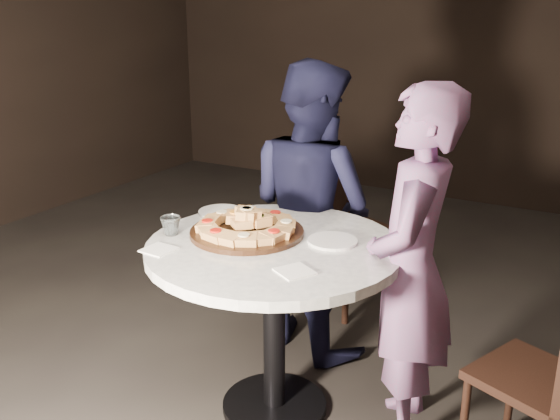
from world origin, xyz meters
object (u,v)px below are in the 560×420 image
Objects in this scene: water_glass at (171,226)px; chair_right at (556,374)px; serving_board at (247,232)px; focaccia_pile at (247,223)px; diner_navy at (311,208)px; chair_far at (337,222)px; diner_teal at (411,271)px; table at (274,276)px.

water_glass is 1.59m from chair_right.
serving_board is 0.32m from water_glass.
focaccia_pile is 0.54× the size of chair_right.
focaccia_pile is 0.29× the size of diner_navy.
chair_right is at bearing 178.37° from diner_navy.
focaccia_pile reaches higher than chair_right.
serving_board is 1.03m from chair_far.
water_glass is 0.06× the size of diner_teal.
water_glass is at bearing -163.90° from table.
chair_right reaches higher than table.
focaccia_pile is 0.70m from diner_teal.
table is 1.24× the size of chair_far.
serving_board is 0.60× the size of chair_right.
chair_right is (1.25, 0.08, -0.34)m from serving_board.
serving_board is at bearing 114.49° from chair_far.
table is 1.43× the size of chair_right.
chair_right is at bearing 5.80° from table.
diner_teal is (0.69, 0.11, -0.07)m from serving_board.
chair_far reaches higher than table.
focaccia_pile is 1.04m from chair_far.
chair_right is (1.24, 0.08, -0.38)m from focaccia_pile.
diner_teal is (0.68, 0.11, -0.11)m from focaccia_pile.
table is at bearing -84.85° from diner_teal.
diner_navy is at bearing 68.99° from water_glass.
water_glass is at bearing -150.39° from serving_board.
diner_navy reaches higher than chair_far.
table is at bearing -62.11° from chair_right.
diner_navy is (-1.24, 0.51, 0.28)m from chair_right.
chair_far is (-0.18, 1.03, -0.11)m from table.
focaccia_pile is at bearing 167.78° from table.
diner_navy is at bearing 118.11° from chair_far.
serving_board is 0.59m from diner_navy.
serving_board is at bearing 109.96° from diner_navy.
serving_board reaches higher than table.
water_glass is 0.06× the size of diner_navy.
serving_board is at bearing 153.31° from focaccia_pile.
diner_navy is (0.01, 0.59, -0.06)m from serving_board.
table is 0.25m from focaccia_pile.
diner_navy is (-0.14, 0.62, 0.10)m from table.
chair_far is at bearing 91.68° from serving_board.
water_glass reaches higher than table.
diner_navy is at bearing 103.00° from table.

